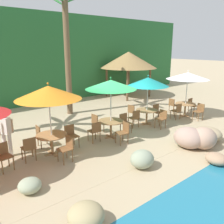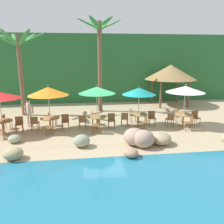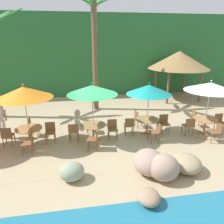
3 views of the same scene
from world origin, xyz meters
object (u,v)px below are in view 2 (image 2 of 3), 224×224
Objects in this scene: dining_table_teal at (138,116)px; chair_red_seaward at (19,123)px; chair_teal_left at (125,118)px; chair_white_right at (190,122)px; waiter_in_white at (29,111)px; umbrella_white at (185,89)px; palm_tree_second at (100,51)px; umbrella_orange at (48,91)px; chair_white_inland at (178,115)px; dining_table_white at (183,116)px; chair_teal_right at (144,121)px; chair_green_seaward at (111,119)px; chair_green_right at (98,124)px; chair_orange_right at (51,126)px; chair_red_right at (1,129)px; dining_table_red at (2,123)px; umbrella_green at (97,90)px; chair_teal_seaward at (152,117)px; palapa_hut at (171,72)px; chair_green_inland at (94,117)px; chair_green_left at (82,121)px; dining_table_orange at (50,120)px; dining_table_green at (97,119)px; chair_teal_inland at (132,114)px; chair_orange_inland at (51,118)px; chair_red_inland at (6,121)px; chair_white_left at (170,119)px; chair_orange_seaward at (65,121)px; palm_tree_nearest at (19,57)px; umbrella_teal at (139,91)px; chair_white_seaward at (195,117)px.

chair_red_seaward is at bearing -177.80° from dining_table_teal.
chair_white_right is at bearing -19.93° from chair_teal_left.
waiter_in_white reaches higher than chair_white_right.
umbrella_white is at bearing -6.92° from chair_teal_left.
dining_table_teal is 0.16× the size of palm_tree_second.
chair_white_inland is (7.93, 0.60, -1.76)m from umbrella_orange.
umbrella_white is 1.65m from dining_table_white.
chair_teal_right is 0.13× the size of palm_tree_second.
chair_green_right is (-0.89, -0.90, 0.00)m from chair_green_seaward.
chair_teal_right is (5.20, 0.18, 0.00)m from chair_orange_right.
chair_red_right is 10.26m from dining_table_white.
dining_table_red is 0.42× the size of umbrella_green.
dining_table_teal is 1.26× the size of chair_teal_seaward.
palapa_hut is (1.44, 7.01, 2.28)m from chair_white_right.
chair_green_inland is 1.14m from chair_green_left.
dining_table_green is (2.69, -0.06, 0.00)m from dining_table_orange.
chair_red_right is 2.58m from dining_table_orange.
chair_green_seaward is 1.81m from chair_teal_inland.
dining_table_orange is 7.95m from chair_white_inland.
chair_orange_inland is at bearing -151.67° from palapa_hut.
chair_red_inland and chair_teal_seaward have the same top height.
dining_table_orange is (2.32, 1.12, 0.10)m from chair_red_right.
dining_table_red is at bearing 175.52° from chair_white_right.
chair_orange_right is at bearing -159.19° from chair_teal_inland.
dining_table_green is at bearing -6.79° from chair_red_inland.
chair_teal_left is 0.79× the size of dining_table_white.
chair_orange_seaward is at bearing 176.07° from chair_white_left.
chair_red_inland and chair_white_inland have the same top height.
chair_red_inland and chair_teal_inland have the same top height.
umbrella_orange is at bearing 177.43° from chair_white_left.
umbrella_orange reaches higher than chair_white_inland.
waiter_in_white is at bearing 148.02° from dining_table_orange.
dining_table_red is 0.19× the size of palm_tree_nearest.
umbrella_orange is at bearing -177.66° from chair_teal_left.
chair_teal_inland and chair_teal_right have the same top height.
chair_red_seaward is at bearing 175.28° from chair_teal_right.
chair_teal_seaward is (3.42, 1.14, 0.00)m from chair_green_right.
dining_table_teal is at bearing -177.58° from chair_teal_seaward.
chair_red_inland is at bearing 98.76° from chair_red_right.
chair_teal_left is (4.37, 0.18, -0.10)m from dining_table_orange.
chair_white_inland is (2.70, 0.42, -1.63)m from umbrella_teal.
chair_orange_right is 1.00× the size of chair_white_seaward.
chair_white_right is (-0.02, -1.71, 0.00)m from chair_white_inland.
umbrella_white is (7.05, -0.36, 1.75)m from chair_orange_seaward.
chair_teal_left is at bearing 6.28° from chair_green_left.
chair_red_inland and chair_green_seaward have the same top height.
waiter_in_white is (-9.20, 1.92, 0.47)m from chair_white_right.
palapa_hut is at bearing 32.30° from dining_table_orange.
dining_table_teal is at bearing 6.76° from chair_green_seaward.
chair_teal_inland is 1.00× the size of chair_white_right.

